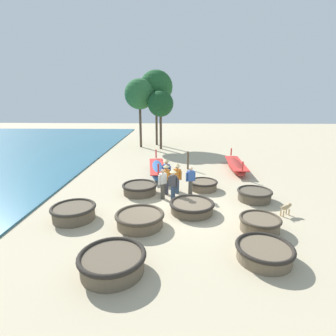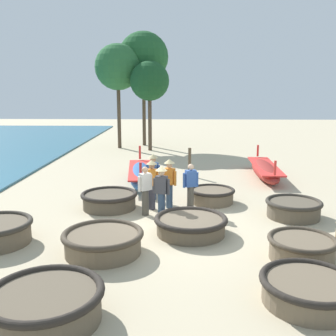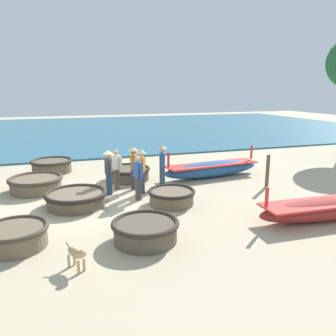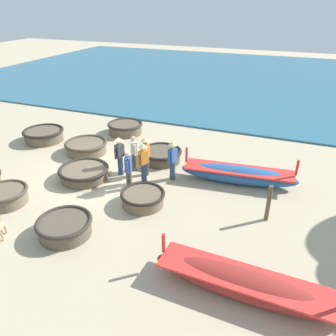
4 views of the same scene
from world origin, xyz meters
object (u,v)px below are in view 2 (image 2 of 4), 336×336
long_boat_blue_hull (265,170)px  tree_left_mid (143,57)px  long_boat_red_hull (140,174)px  tree_tall_back (118,67)px  fisherman_standing_left (169,180)px  fisherman_standing_right (145,190)px  coracle_beside_post (302,247)px  coracle_center (109,200)px  coracle_far_right (212,195)px  fisherman_with_hat (161,189)px  coracle_front_left (103,241)px  coracle_weathered (46,304)px  fisherman_hauling (191,186)px  fisherman_crouching (153,174)px  coracle_far_left (294,208)px  coracle_upturned (191,224)px  coracle_front_right (309,289)px  tree_right_mid (150,81)px  mooring_post_shoreline (190,162)px  fisherman_by_coracle (152,181)px

long_boat_blue_hull → tree_left_mid: (-6.33, 9.96, 5.65)m
long_boat_red_hull → tree_tall_back: (-2.37, 9.84, 4.90)m
fisherman_standing_left → fisherman_standing_right: bearing=-132.8°
coracle_beside_post → tree_left_mid: size_ratio=0.21×
coracle_center → coracle_beside_post: size_ratio=1.17×
fisherman_standing_left → fisherman_standing_right: 1.10m
coracle_far_right → fisherman_standing_left: fisherman_standing_left is taller
coracle_far_right → fisherman_with_hat: 2.59m
coracle_front_left → long_boat_blue_hull: size_ratio=0.42×
coracle_weathered → tree_left_mid: (-0.19, 21.32, 5.66)m
long_boat_red_hull → long_boat_blue_hull: long_boat_red_hull is taller
coracle_beside_post → coracle_far_right: bearing=110.5°
coracle_far_right → fisherman_hauling: fisherman_hauling is taller
coracle_front_left → fisherman_crouching: fisherman_crouching is taller
fisherman_standing_left → fisherman_crouching: 1.16m
fisherman_hauling → tree_tall_back: tree_tall_back is taller
coracle_front_left → coracle_far_left: bearing=28.1°
fisherman_standing_left → coracle_center: bearing=-176.9°
coracle_upturned → coracle_beside_post: size_ratio=1.26×
coracle_center → coracle_weathered: bearing=-89.5°
coracle_center → tree_tall_back: tree_tall_back is taller
coracle_far_left → fisherman_crouching: (-4.51, 1.86, 0.66)m
coracle_far_right → tree_left_mid: 15.56m
fisherman_standing_left → tree_tall_back: (-3.69, 13.35, 4.31)m
long_boat_blue_hull → coracle_front_right: bearing=-97.6°
coracle_front_right → long_boat_blue_hull: (1.42, 10.63, 0.06)m
coracle_upturned → fisherman_with_hat: (-0.86, 1.22, 0.68)m
tree_left_mid → tree_tall_back: bearing=-139.7°
coracle_beside_post → fisherman_with_hat: bearing=140.8°
coracle_weathered → tree_right_mid: size_ratio=0.36×
coracle_front_left → tree_right_mid: 16.69m
long_boat_blue_hull → fisherman_crouching: size_ratio=2.84×
coracle_far_left → fisherman_hauling: fisherman_hauling is taller
coracle_far_left → coracle_front_left: 6.14m
coracle_upturned → tree_tall_back: bearing=105.4°
coracle_front_left → fisherman_crouching: 4.88m
fisherman_standing_left → fisherman_with_hat: size_ratio=1.00×
fisherman_crouching → tree_left_mid: size_ratio=0.22×
coracle_front_left → long_boat_red_hull: 7.28m
coracle_front_left → fisherman_hauling: 4.15m
coracle_far_right → fisherman_standing_left: 1.76m
long_boat_blue_hull → tree_tall_back: bearing=132.3°
coracle_far_left → fisherman_standing_left: size_ratio=1.04×
tree_left_mid → coracle_upturned: bearing=-80.7°
fisherman_standing_left → mooring_post_shoreline: bearing=80.7°
fisherman_standing_right → fisherman_by_coracle: fisherman_by_coracle is taller
coracle_upturned → coracle_front_right: bearing=-59.0°
coracle_center → tree_right_mid: size_ratio=0.34×
coracle_far_left → coracle_center: bearing=172.7°
coracle_center → tree_tall_back: 14.45m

